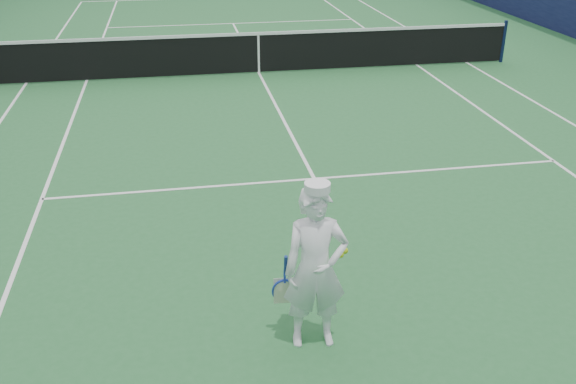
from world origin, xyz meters
name	(u,v)px	position (x,y,z in m)	size (l,w,h in m)	color
ground	(259,73)	(0.00, 0.00, 0.00)	(80.00, 80.00, 0.00)	#256331
court_markings	(259,73)	(0.00, 0.00, 0.00)	(11.03, 23.83, 0.01)	white
tennis_net	(259,51)	(0.00, 0.00, 0.55)	(12.88, 0.09, 1.07)	#141E4C
tennis_player	(315,268)	(-0.85, -10.28, 0.86)	(0.76, 0.50, 1.77)	white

